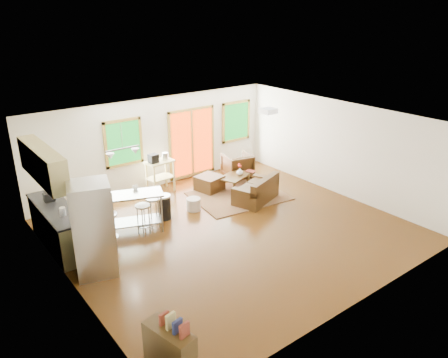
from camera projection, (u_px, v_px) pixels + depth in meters
floor at (232, 230)px, 10.32m from camera, size 7.50×7.00×0.02m
ceiling at (232, 122)px, 9.36m from camera, size 7.50×7.00×0.02m
back_wall at (156, 143)px, 12.43m from camera, size 7.50×0.02×2.60m
left_wall at (66, 226)px, 7.72m from camera, size 0.02×7.00×2.60m
right_wall at (339, 148)px, 11.96m from camera, size 0.02×7.00×2.60m
front_wall at (363, 240)px, 7.24m from camera, size 7.50×0.02×2.60m
window_left at (124, 143)px, 11.76m from camera, size 1.10×0.05×1.30m
french_doors at (192, 143)px, 13.15m from camera, size 1.60×0.05×2.10m
window_right at (236, 121)px, 13.96m from camera, size 1.10×0.05×1.30m
rug at (239, 196)px, 12.14m from camera, size 2.70×2.20×0.02m
loveseat at (257, 192)px, 11.74m from camera, size 1.50×1.16×0.71m
coffee_table at (235, 177)px, 12.58m from camera, size 1.13×0.90×0.39m
armchair at (237, 164)px, 13.37m from camera, size 0.94×0.90×0.82m
ottoman at (209, 183)px, 12.46m from camera, size 0.79×0.79×0.44m
pouf at (194, 204)px, 11.28m from camera, size 0.46×0.46×0.32m
vase at (240, 171)px, 12.54m from camera, size 0.21×0.22×0.33m
book at (249, 168)px, 12.69m from camera, size 0.20×0.09×0.27m
cabinets at (54, 208)px, 9.27m from camera, size 0.64×2.24×2.30m
refrigerator at (94, 229)px, 8.36m from camera, size 0.94×0.93×1.90m
island at (130, 206)px, 10.01m from camera, size 1.62×1.09×0.95m
cup at (135, 187)px, 10.15m from camera, size 0.14×0.13×0.12m
bar_stool_a at (109, 222)px, 9.38m from camera, size 0.49×0.49×0.80m
bar_stool_b at (143, 213)px, 9.93m from camera, size 0.40×0.40×0.74m
bar_stool_c at (153, 205)px, 10.28m from camera, size 0.41×0.41×0.75m
trash_can at (164, 207)px, 10.76m from camera, size 0.43×0.43×0.63m
kitchen_cart at (159, 166)px, 12.13m from camera, size 0.81×0.56×1.17m
bookshelf at (170, 349)px, 6.21m from camera, size 0.48×0.87×0.96m
ceiling_flush at (268, 111)px, 10.73m from camera, size 0.35×0.35×0.12m
pendant_light at (123, 153)px, 9.66m from camera, size 0.80×0.18×0.79m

